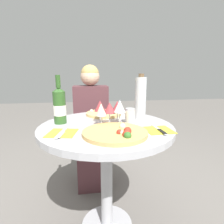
{
  "coord_description": "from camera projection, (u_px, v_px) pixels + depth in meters",
  "views": [
    {
      "loc": [
        -0.13,
        -1.07,
        1.09
      ],
      "look_at": [
        0.02,
        -0.08,
        0.87
      ],
      "focal_mm": 28.0,
      "sensor_mm": 36.0,
      "label": 1
    }
  ],
  "objects": [
    {
      "name": "sugar_shaker",
      "position": [
        130.0,
        116.0,
        1.14
      ],
      "size": [
        0.06,
        0.06,
        0.1
      ],
      "color": "silver",
      "rests_on": "dining_table"
    },
    {
      "name": "wine_glass_back_right",
      "position": [
        117.0,
        107.0,
        1.17
      ],
      "size": [
        0.08,
        0.08,
        0.14
      ],
      "color": "silver",
      "rests_on": "dining_table"
    },
    {
      "name": "wine_bottle",
      "position": [
        60.0,
        106.0,
        1.13
      ],
      "size": [
        0.08,
        0.08,
        0.31
      ],
      "color": "#2D5623",
      "rests_on": "dining_table"
    },
    {
      "name": "wine_glass_front_right",
      "position": [
        120.0,
        107.0,
        1.09
      ],
      "size": [
        0.07,
        0.07,
        0.16
      ],
      "color": "silver",
      "rests_on": "dining_table"
    },
    {
      "name": "seated_diner",
      "position": [
        92.0,
        130.0,
        1.78
      ],
      "size": [
        0.35,
        0.46,
        1.18
      ],
      "rotation": [
        0.0,
        0.0,
        3.14
      ],
      "color": "#512D33",
      "rests_on": "ground_plane"
    },
    {
      "name": "wine_glass_front_left",
      "position": [
        101.0,
        110.0,
        1.07
      ],
      "size": [
        0.07,
        0.07,
        0.14
      ],
      "color": "silver",
      "rests_on": "dining_table"
    },
    {
      "name": "wine_glass_center",
      "position": [
        110.0,
        108.0,
        1.12
      ],
      "size": [
        0.08,
        0.08,
        0.14
      ],
      "color": "silver",
      "rests_on": "dining_table"
    },
    {
      "name": "tall_carafe",
      "position": [
        141.0,
        98.0,
        1.23
      ],
      "size": [
        0.08,
        0.08,
        0.32
      ],
      "color": "silver",
      "rests_on": "dining_table"
    },
    {
      "name": "wine_glass_back_left",
      "position": [
        100.0,
        106.0,
        1.15
      ],
      "size": [
        0.08,
        0.08,
        0.15
      ],
      "color": "silver",
      "rests_on": "dining_table"
    },
    {
      "name": "place_setting_left",
      "position": [
        62.0,
        133.0,
        0.95
      ],
      "size": [
        0.18,
        0.19,
        0.01
      ],
      "color": "yellow",
      "rests_on": "dining_table"
    },
    {
      "name": "chair_behind_diner",
      "position": [
        91.0,
        133.0,
        1.93
      ],
      "size": [
        0.37,
        0.37,
        0.94
      ],
      "rotation": [
        0.0,
        0.0,
        3.14
      ],
      "color": "silver",
      "rests_on": "ground_plane"
    },
    {
      "name": "place_setting_right",
      "position": [
        159.0,
        130.0,
        1.0
      ],
      "size": [
        0.15,
        0.19,
        0.01
      ],
      "color": "yellow",
      "rests_on": "dining_table"
    },
    {
      "name": "dining_table",
      "position": [
        106.0,
        145.0,
        1.14
      ],
      "size": [
        0.84,
        0.84,
        0.77
      ],
      "color": "#B2B2B7",
      "rests_on": "ground_plane"
    },
    {
      "name": "pizza_small_far",
      "position": [
        104.0,
        113.0,
        1.38
      ],
      "size": [
        0.28,
        0.28,
        0.05
      ],
      "color": "#DBB26B",
      "rests_on": "dining_table"
    },
    {
      "name": "pizza_large",
      "position": [
        116.0,
        133.0,
        0.93
      ],
      "size": [
        0.35,
        0.35,
        0.05
      ],
      "color": "tan",
      "rests_on": "dining_table"
    }
  ]
}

